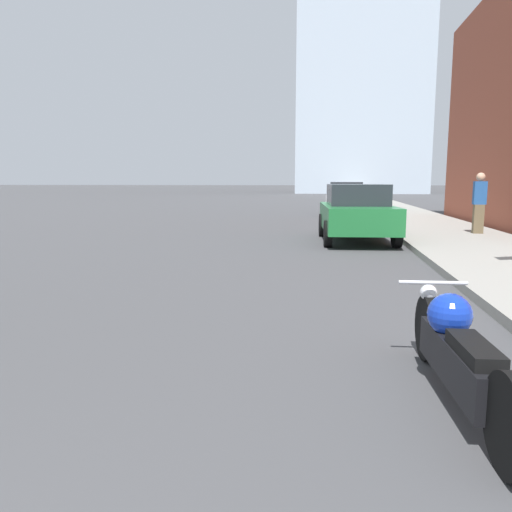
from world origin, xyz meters
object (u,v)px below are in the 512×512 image
(motorcycle, at_px, (457,352))
(parked_car_green, at_px, (357,212))
(parked_car_silver, at_px, (347,198))
(pedestrian, at_px, (479,202))

(motorcycle, distance_m, parked_car_green, 10.47)
(motorcycle, height_order, parked_car_green, parked_car_green)
(motorcycle, xyz_separation_m, parked_car_green, (-0.15, 10.46, 0.43))
(motorcycle, xyz_separation_m, parked_car_silver, (0.04, 21.93, 0.44))
(parked_car_green, xyz_separation_m, parked_car_silver, (0.19, 11.47, 0.01))
(motorcycle, distance_m, parked_car_silver, 21.94)
(parked_car_silver, xyz_separation_m, pedestrian, (3.47, -10.15, 0.25))
(motorcycle, xyz_separation_m, pedestrian, (3.51, 11.78, 0.69))
(motorcycle, bearing_deg, parked_car_silver, 87.24)
(pedestrian, bearing_deg, parked_car_silver, 108.87)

